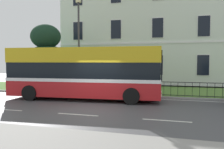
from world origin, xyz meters
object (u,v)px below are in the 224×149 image
Objects in this scene: georgian_townhouse at (143,22)px; litter_bin at (143,87)px; single_decker_bus at (85,73)px; street_lamp_post at (79,39)px; evergreen_tree at (46,59)px.

litter_bin is at bearing -81.30° from georgian_townhouse.
single_decker_bus is 1.39× the size of street_lamp_post.
evergreen_tree is 5.81m from street_lamp_post.
litter_bin is at bearing -1.05° from street_lamp_post.
litter_bin is (1.70, -11.11, -6.37)m from georgian_townhouse.
georgian_townhouse is 1.73× the size of single_decker_bus.
georgian_townhouse is 14.65m from single_decker_bus.
litter_bin is at bearing 31.92° from single_decker_bus.
single_decker_bus is at bearing -59.26° from street_lamp_post.
street_lamp_post is at bearing 116.91° from single_decker_bus.
single_decker_bus is 4.33m from litter_bin.
single_decker_bus is at bearing -144.24° from litter_bin.
street_lamp_post is at bearing 178.95° from litter_bin.
street_lamp_post is at bearing -33.10° from evergreen_tree.
georgian_townhouse is at bearing 79.03° from single_decker_bus.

